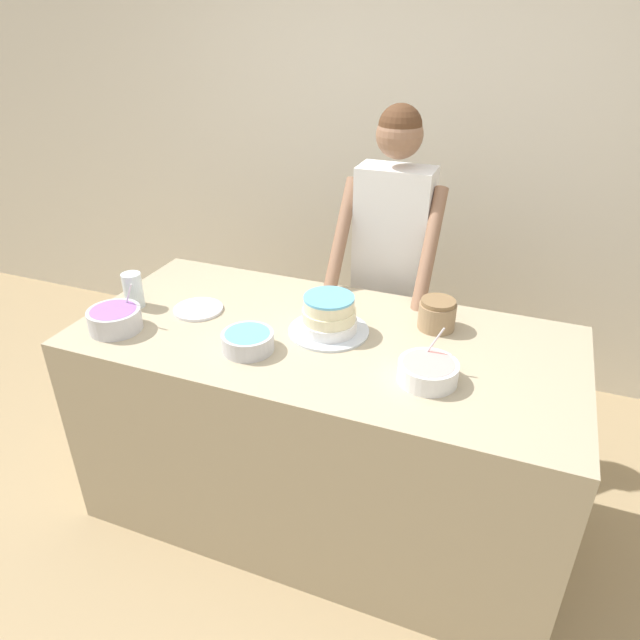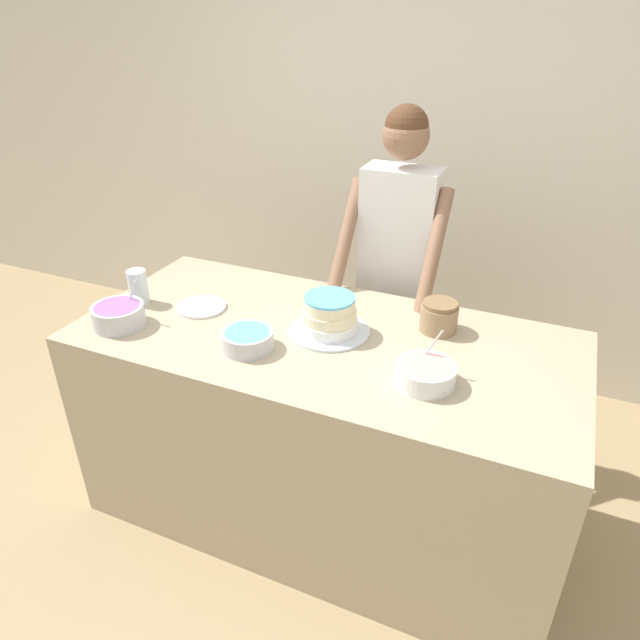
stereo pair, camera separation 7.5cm
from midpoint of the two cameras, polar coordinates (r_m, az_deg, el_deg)
The scene contains 11 objects.
ground_plane at distance 2.54m, azimuth -4.71°, elevation -24.85°, with size 14.00×14.00×0.00m, color tan.
wall_back at distance 3.41m, azimuth 8.96°, elevation 15.91°, with size 10.00×0.05×2.60m.
counter at distance 2.49m, azimuth -0.57°, elevation -10.71°, with size 1.96×0.91×0.92m.
person_baker at distance 2.71m, azimuth 6.40°, elevation 7.17°, with size 0.47×0.46×1.69m.
cake at distance 2.22m, azimuth -0.08°, elevation 0.34°, with size 0.32×0.32×0.15m.
frosting_bowl_pink at distance 1.97m, azimuth 9.67°, elevation -5.05°, with size 0.21×0.21×0.17m.
frosting_bowl_blue at distance 2.14m, azimuth -8.24°, elevation -2.06°, with size 0.20×0.20×0.07m.
frosting_bowl_purple at distance 2.40m, azimuth -20.68°, elevation 0.12°, with size 0.21×0.21×0.18m.
drinking_glass at distance 2.55m, azimuth -18.98°, elevation 2.84°, with size 0.08×0.08×0.15m.
ceramic_plate at distance 2.47m, azimuth -12.94°, elevation 1.05°, with size 0.21×0.21×0.01m.
stoneware_jar at distance 2.29m, azimuth 10.71°, elevation 0.56°, with size 0.15×0.15×0.12m.
Camera 1 is at (0.69, -1.34, 2.05)m, focal length 32.00 mm.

